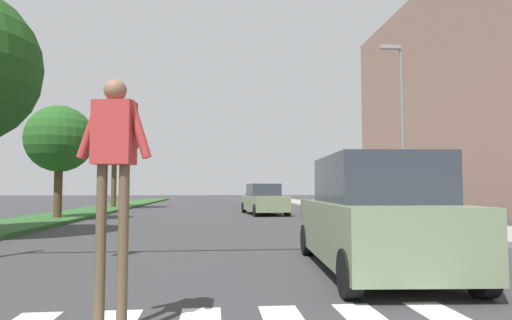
{
  "coord_description": "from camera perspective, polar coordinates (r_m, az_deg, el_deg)",
  "views": [
    {
      "loc": [
        -0.33,
        2.22,
        1.41
      ],
      "look_at": [
        1.11,
        16.58,
        2.38
      ],
      "focal_mm": 30.26,
      "sensor_mm": 36.0,
      "label": 1
    }
  ],
  "objects": [
    {
      "name": "pedestrian_performer",
      "position": [
        4.4,
        -18.3,
        -0.42
      ],
      "size": [
        0.75,
        0.3,
        2.49
      ],
      "color": "brown",
      "rests_on": "ground_plane"
    },
    {
      "name": "sedan_distant",
      "position": [
        39.28,
        0.05,
        -4.75
      ],
      "size": [
        1.77,
        4.14,
        1.71
      ],
      "color": "navy",
      "rests_on": "ground_plane"
    },
    {
      "name": "sedan_midblock",
      "position": [
        24.04,
        1.07,
        -5.33
      ],
      "size": [
        2.26,
        4.74,
        1.7
      ],
      "color": "gray",
      "rests_on": "ground_plane"
    },
    {
      "name": "tree_distant",
      "position": [
        32.31,
        -18.16,
        2.79
      ],
      "size": [
        3.55,
        3.55,
        6.69
      ],
      "color": "#4C3823",
      "rests_on": "median_strip"
    },
    {
      "name": "tree_far",
      "position": [
        21.31,
        -24.53,
        2.51
      ],
      "size": [
        2.99,
        2.99,
        5.01
      ],
      "color": "#4C3823",
      "rests_on": "median_strip"
    },
    {
      "name": "sidewalk_right",
      "position": [
        27.21,
        12.8,
        -6.56
      ],
      "size": [
        3.0,
        64.0,
        0.15
      ],
      "primitive_type": "cube",
      "color": "#9E9991",
      "rests_on": "ground_plane"
    },
    {
      "name": "suv_crossing",
      "position": [
        7.75,
        15.3,
        -7.28
      ],
      "size": [
        2.26,
        4.72,
        1.97
      ],
      "color": "gray",
      "rests_on": "ground_plane"
    },
    {
      "name": "street_lamp_right",
      "position": [
        19.63,
        18.52,
        5.69
      ],
      "size": [
        1.02,
        0.24,
        7.5
      ],
      "color": "slate",
      "rests_on": "sidewalk_right"
    },
    {
      "name": "ground_plane",
      "position": [
        27.82,
        -5.07,
        -6.74
      ],
      "size": [
        140.0,
        140.0,
        0.0
      ],
      "primitive_type": "plane",
      "color": "#38383A"
    },
    {
      "name": "median_strip",
      "position": [
        26.82,
        -21.59,
        -6.43
      ],
      "size": [
        3.01,
        64.0,
        0.15
      ],
      "primitive_type": "cube",
      "color": "#2D5B28",
      "rests_on": "ground_plane"
    }
  ]
}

